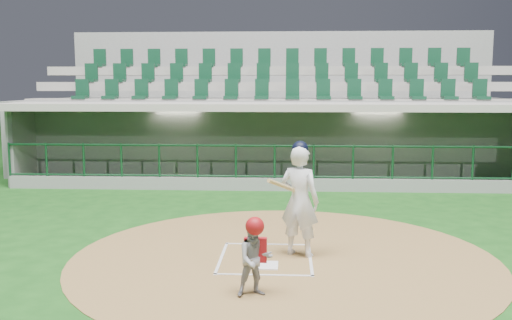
% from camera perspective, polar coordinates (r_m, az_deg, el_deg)
% --- Properties ---
extents(ground, '(120.00, 120.00, 0.00)m').
position_cam_1_polar(ground, '(10.03, 1.04, -9.37)').
color(ground, '#134513').
rests_on(ground, ground).
extents(dirt_circle, '(7.20, 7.20, 0.01)m').
position_cam_1_polar(dirt_circle, '(9.83, 2.77, -9.70)').
color(dirt_circle, brown).
rests_on(dirt_circle, ground).
extents(home_plate, '(0.43, 0.43, 0.02)m').
position_cam_1_polar(home_plate, '(9.36, 0.88, -10.49)').
color(home_plate, white).
rests_on(home_plate, dirt_circle).
extents(batter_box_chalk, '(1.55, 1.80, 0.01)m').
position_cam_1_polar(batter_box_chalk, '(9.74, 0.98, -9.79)').
color(batter_box_chalk, silver).
rests_on(batter_box_chalk, ground).
extents(dugout_structure, '(16.40, 3.70, 3.00)m').
position_cam_1_polar(dugout_structure, '(17.52, 2.23, 1.15)').
color(dugout_structure, gray).
rests_on(dugout_structure, ground).
extents(seating_deck, '(17.00, 6.72, 5.15)m').
position_cam_1_polar(seating_deck, '(20.55, 2.21, 3.39)').
color(seating_deck, slate).
rests_on(seating_deck, ground).
extents(batter, '(0.95, 0.99, 1.97)m').
position_cam_1_polar(batter, '(9.71, 4.37, -3.92)').
color(batter, white).
rests_on(batter, dirt_circle).
extents(catcher, '(0.60, 0.53, 1.12)m').
position_cam_1_polar(catcher, '(7.97, -0.11, -9.61)').
color(catcher, '#949399').
rests_on(catcher, dirt_circle).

